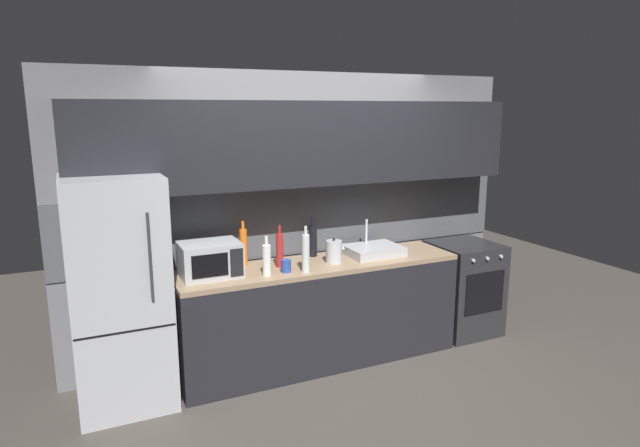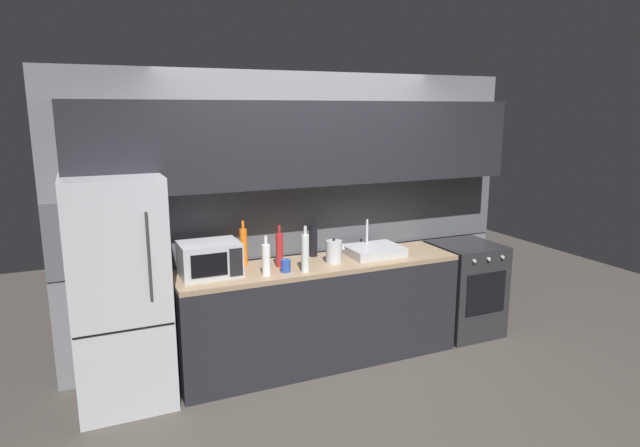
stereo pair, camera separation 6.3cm
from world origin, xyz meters
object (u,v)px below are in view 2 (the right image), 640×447
at_px(wine_bottle_red, 280,250).
at_px(kettle, 334,252).
at_px(refrigerator, 119,292).
at_px(wine_bottle_clear, 305,253).
at_px(wine_bottle_white, 266,259).
at_px(microwave, 210,259).
at_px(wine_bottle_orange, 244,246).
at_px(mug_blue, 286,266).
at_px(oven_range, 465,288).
at_px(wine_bottle_dark, 313,240).

bearing_deg(wine_bottle_red, kettle, -8.15).
height_order(refrigerator, wine_bottle_clear, refrigerator).
bearing_deg(wine_bottle_white, microwave, 156.57).
distance_m(microwave, wine_bottle_orange, 0.37).
height_order(wine_bottle_orange, mug_blue, wine_bottle_orange).
bearing_deg(wine_bottle_orange, mug_blue, -52.48).
bearing_deg(wine_bottle_red, mug_blue, -91.95).
bearing_deg(oven_range, refrigerator, 179.98).
bearing_deg(mug_blue, kettle, 10.31).
relative_size(kettle, wine_bottle_dark, 0.62).
relative_size(oven_range, mug_blue, 8.97).
height_order(oven_range, mug_blue, mug_blue).
distance_m(wine_bottle_dark, wine_bottle_white, 0.68).
xyz_separation_m(kettle, wine_bottle_white, (-0.64, -0.11, 0.03)).
bearing_deg(microwave, wine_bottle_clear, -16.25).
bearing_deg(wine_bottle_orange, wine_bottle_red, -34.12).
bearing_deg(refrigerator, wine_bottle_dark, 7.41).
distance_m(refrigerator, wine_bottle_white, 1.11).
height_order(refrigerator, oven_range, refrigerator).
xyz_separation_m(oven_range, mug_blue, (-1.93, -0.13, 0.50)).
relative_size(wine_bottle_dark, wine_bottle_clear, 0.93).
bearing_deg(wine_bottle_red, wine_bottle_orange, 145.88).
xyz_separation_m(wine_bottle_dark, mug_blue, (-0.39, -0.35, -0.09)).
height_order(kettle, mug_blue, kettle).
height_order(wine_bottle_dark, wine_bottle_white, wine_bottle_dark).
relative_size(oven_range, wine_bottle_white, 2.83).
distance_m(refrigerator, microwave, 0.70).
bearing_deg(wine_bottle_clear, wine_bottle_dark, 58.74).
xyz_separation_m(wine_bottle_red, mug_blue, (-0.01, -0.15, -0.10)).
distance_m(oven_range, wine_bottle_clear, 1.89).
xyz_separation_m(wine_bottle_dark, wine_bottle_red, (-0.39, -0.19, 0.00)).
xyz_separation_m(oven_range, microwave, (-2.50, 0.02, 0.58)).
height_order(microwave, wine_bottle_clear, wine_bottle_clear).
distance_m(kettle, wine_bottle_red, 0.47).
bearing_deg(mug_blue, wine_bottle_orange, 127.52).
relative_size(refrigerator, wine_bottle_orange, 4.56).
bearing_deg(mug_blue, wine_bottle_white, -171.41).
height_order(oven_range, wine_bottle_orange, wine_bottle_orange).
bearing_deg(wine_bottle_orange, oven_range, -5.15).
bearing_deg(wine_bottle_red, refrigerator, -179.02).
height_order(wine_bottle_clear, wine_bottle_white, wine_bottle_clear).
xyz_separation_m(wine_bottle_dark, wine_bottle_orange, (-0.64, -0.02, 0.02)).
xyz_separation_m(wine_bottle_clear, wine_bottle_white, (-0.32, 0.04, -0.03)).
relative_size(wine_bottle_red, wine_bottle_white, 1.10).
distance_m(microwave, wine_bottle_white, 0.44).
distance_m(kettle, mug_blue, 0.48).
xyz_separation_m(wine_bottle_clear, wine_bottle_orange, (-0.40, 0.39, 0.00)).
bearing_deg(kettle, microwave, 176.53).
distance_m(microwave, mug_blue, 0.60).
distance_m(refrigerator, wine_bottle_dark, 1.67).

